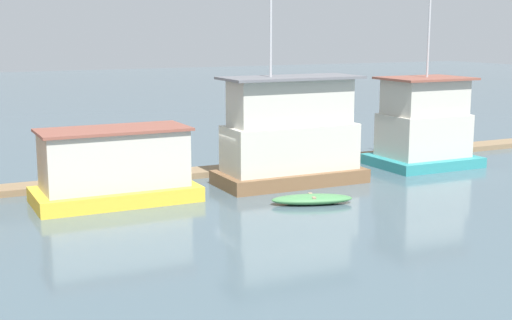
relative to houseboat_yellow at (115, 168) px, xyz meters
name	(u,v)px	position (x,y,z in m)	size (l,w,h in m)	color
ground_plane	(247,185)	(6.55, 0.46, -1.50)	(200.00, 200.00, 0.00)	#475B66
dock_walkway	(221,170)	(6.55, 3.67, -1.35)	(42.40, 1.65, 0.30)	#846B4C
houseboat_yellow	(115,168)	(0.00, 0.00, 0.00)	(6.98, 3.54, 3.23)	gold
houseboat_brown	(290,136)	(8.63, -0.07, 0.81)	(7.19, 3.27, 9.04)	brown
houseboat_teal	(424,126)	(17.39, 0.76, 0.68)	(5.41, 4.17, 9.19)	teal
dinghy_green	(312,199)	(7.47, -4.16, -1.29)	(3.71, 2.22, 0.42)	#47844C
mooring_post_near_right	(158,169)	(2.78, 2.59, -0.76)	(0.32, 0.32, 1.47)	brown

